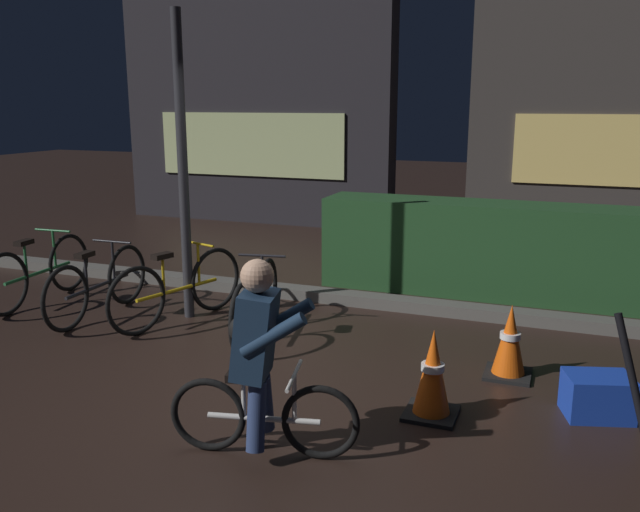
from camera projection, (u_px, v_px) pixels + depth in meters
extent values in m
plane|color=black|center=(269.00, 382.00, 5.17)|extent=(40.00, 40.00, 0.00)
cube|color=#56544F|center=(355.00, 299.00, 7.16)|extent=(12.00, 0.24, 0.12)
cube|color=#214723|center=(538.00, 253.00, 7.25)|extent=(4.80, 0.70, 1.04)
cube|color=#262328|center=(256.00, 105.00, 11.75)|extent=(5.03, 0.50, 4.16)
cube|color=#BFCC8C|center=(250.00, 145.00, 11.66)|extent=(3.52, 0.04, 1.10)
cube|color=#383330|center=(634.00, 101.00, 10.23)|extent=(4.94, 0.50, 4.29)
cube|color=#F2D172|center=(630.00, 151.00, 10.16)|extent=(3.46, 0.04, 1.10)
cylinder|color=#2D2D33|center=(183.00, 170.00, 6.43)|extent=(0.10, 0.10, 2.99)
torus|color=black|center=(69.00, 263.00, 7.63)|extent=(0.08, 0.66, 0.66)
torus|color=black|center=(5.00, 284.00, 6.71)|extent=(0.08, 0.66, 0.66)
cylinder|color=#236B38|center=(39.00, 273.00, 7.17)|extent=(0.08, 0.99, 0.04)
cylinder|color=#236B38|center=(26.00, 260.00, 6.97)|extent=(0.03, 0.03, 0.37)
cube|color=black|center=(24.00, 242.00, 6.93)|extent=(0.11, 0.20, 0.05)
cylinder|color=#236B38|center=(54.00, 249.00, 7.38)|extent=(0.03, 0.03, 0.42)
cylinder|color=#236B38|center=(52.00, 230.00, 7.33)|extent=(0.46, 0.05, 0.02)
torus|color=black|center=(127.00, 274.00, 7.14)|extent=(0.06, 0.64, 0.64)
torus|color=black|center=(66.00, 299.00, 6.26)|extent=(0.06, 0.64, 0.64)
cylinder|color=black|center=(98.00, 286.00, 6.70)|extent=(0.06, 0.96, 0.04)
cylinder|color=black|center=(86.00, 273.00, 6.50)|extent=(0.03, 0.03, 0.36)
cube|color=black|center=(85.00, 255.00, 6.46)|extent=(0.10, 0.20, 0.05)
cylinder|color=black|center=(113.00, 261.00, 6.89)|extent=(0.03, 0.03, 0.40)
cylinder|color=black|center=(112.00, 242.00, 6.85)|extent=(0.46, 0.03, 0.02)
torus|color=black|center=(216.00, 279.00, 6.91)|extent=(0.24, 0.65, 0.66)
torus|color=black|center=(136.00, 301.00, 6.15)|extent=(0.24, 0.65, 0.66)
cylinder|color=gold|center=(178.00, 290.00, 6.53)|extent=(0.33, 0.96, 0.04)
cylinder|color=gold|center=(163.00, 275.00, 6.35)|extent=(0.03, 0.03, 0.37)
cube|color=black|center=(162.00, 256.00, 6.31)|extent=(0.16, 0.22, 0.05)
cylinder|color=gold|center=(198.00, 264.00, 6.69)|extent=(0.03, 0.03, 0.42)
cylinder|color=gold|center=(198.00, 243.00, 6.64)|extent=(0.45, 0.16, 0.02)
torus|color=black|center=(268.00, 289.00, 6.61)|extent=(0.16, 0.62, 0.63)
torus|color=black|center=(241.00, 319.00, 5.71)|extent=(0.16, 0.62, 0.63)
cylinder|color=black|center=(256.00, 303.00, 6.16)|extent=(0.21, 0.92, 0.04)
cylinder|color=black|center=(250.00, 290.00, 5.96)|extent=(0.03, 0.03, 0.35)
cube|color=black|center=(250.00, 271.00, 5.92)|extent=(0.14, 0.22, 0.05)
cylinder|color=black|center=(262.00, 276.00, 6.36)|extent=(0.03, 0.03, 0.39)
cylinder|color=black|center=(262.00, 256.00, 6.32)|extent=(0.46, 0.11, 0.02)
cube|color=black|center=(431.00, 413.00, 4.63)|extent=(0.36, 0.36, 0.03)
cone|color=#EA560F|center=(433.00, 371.00, 4.56)|extent=(0.26, 0.26, 0.60)
cylinder|color=white|center=(433.00, 367.00, 4.55)|extent=(0.16, 0.16, 0.05)
cube|color=black|center=(508.00, 374.00, 5.29)|extent=(0.36, 0.36, 0.03)
cone|color=#EA560F|center=(510.00, 339.00, 5.23)|extent=(0.26, 0.26, 0.56)
cylinder|color=white|center=(510.00, 336.00, 5.22)|extent=(0.16, 0.16, 0.05)
cube|color=#193DB7|center=(598.00, 396.00, 4.59)|extent=(0.51, 0.43, 0.30)
torus|color=black|center=(320.00, 422.00, 4.01)|extent=(0.48, 0.15, 0.48)
torus|color=black|center=(208.00, 415.00, 4.11)|extent=(0.48, 0.15, 0.48)
cylinder|color=silver|center=(264.00, 419.00, 4.06)|extent=(0.69, 0.19, 0.04)
cylinder|color=silver|center=(243.00, 397.00, 4.05)|extent=(0.03, 0.03, 0.26)
cube|color=black|center=(243.00, 377.00, 4.02)|extent=(0.22, 0.14, 0.05)
cylinder|color=silver|center=(294.00, 398.00, 4.00)|extent=(0.03, 0.03, 0.30)
cylinder|color=silver|center=(294.00, 375.00, 3.97)|extent=(0.12, 0.45, 0.02)
cylinder|color=navy|center=(264.00, 402.00, 4.15)|extent=(0.15, 0.23, 0.42)
cylinder|color=navy|center=(256.00, 417.00, 3.96)|extent=(0.15, 0.23, 0.42)
cube|color=#192D47|center=(255.00, 334.00, 3.94)|extent=(0.32, 0.37, 0.54)
sphere|color=tan|center=(257.00, 276.00, 3.86)|extent=(0.20, 0.20, 0.20)
cylinder|color=#192D47|center=(283.00, 320.00, 4.05)|extent=(0.40, 0.16, 0.29)
cylinder|color=#192D47|center=(273.00, 335.00, 3.78)|extent=(0.40, 0.16, 0.29)
ellipsoid|color=black|center=(254.00, 331.00, 4.16)|extent=(0.35, 0.23, 0.24)
cylinder|color=black|center=(632.00, 378.00, 4.24)|extent=(0.30, 0.18, 0.82)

